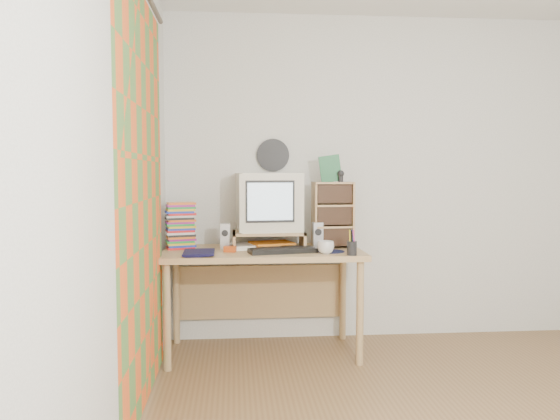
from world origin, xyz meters
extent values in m
plane|color=white|center=(0.00, 1.75, 1.25)|extent=(3.50, 0.00, 3.50)
plane|color=white|center=(-1.75, 0.00, 1.25)|extent=(0.00, 3.50, 3.50)
plane|color=#E65920|center=(-1.71, 0.48, 1.15)|extent=(0.00, 2.20, 2.20)
cylinder|color=black|center=(-0.93, 1.73, 1.43)|extent=(0.25, 0.02, 0.25)
cube|color=tan|center=(-1.03, 1.38, 0.73)|extent=(1.40, 0.70, 0.04)
cube|color=tan|center=(-1.03, 1.71, 0.38)|extent=(1.33, 0.02, 0.41)
cylinder|color=tan|center=(-1.67, 1.09, 0.35)|extent=(0.05, 0.05, 0.71)
cylinder|color=tan|center=(-0.39, 1.09, 0.35)|extent=(0.05, 0.05, 0.71)
cylinder|color=tan|center=(-1.67, 1.67, 0.35)|extent=(0.05, 0.05, 0.71)
cylinder|color=tan|center=(-0.39, 1.67, 0.35)|extent=(0.05, 0.05, 0.71)
cube|color=tan|center=(-1.23, 1.48, 0.81)|extent=(0.02, 0.30, 0.12)
cube|color=tan|center=(-0.73, 1.48, 0.81)|extent=(0.02, 0.30, 0.12)
cube|color=tan|center=(-0.98, 1.48, 0.86)|extent=(0.52, 0.30, 0.02)
cube|color=beige|center=(-0.98, 1.53, 1.08)|extent=(0.49, 0.49, 0.42)
cube|color=#B7B7BC|center=(-1.30, 1.44, 0.84)|extent=(0.07, 0.07, 0.18)
cube|color=#B7B7BC|center=(-0.63, 1.41, 0.85)|extent=(0.08, 0.08, 0.19)
cube|color=black|center=(-0.90, 1.22, 0.77)|extent=(0.48, 0.24, 0.03)
cube|color=tan|center=(-0.51, 1.45, 0.99)|extent=(0.30, 0.17, 0.48)
imported|color=silver|center=(-0.62, 1.15, 0.79)|extent=(0.14, 0.14, 0.09)
imported|color=black|center=(-1.57, 1.19, 0.78)|extent=(0.26, 0.19, 0.05)
cylinder|color=black|center=(-0.57, 1.25, 0.75)|extent=(0.20, 0.20, 0.00)
cube|color=#BA4313|center=(-1.26, 1.29, 0.77)|extent=(0.09, 0.07, 0.04)
cube|color=#195A30|center=(-0.53, 1.45, 1.32)|extent=(0.15, 0.04, 0.19)
camera|label=1|loc=(-1.23, -2.46, 1.30)|focal=35.00mm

